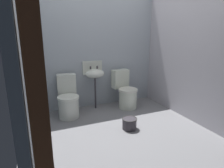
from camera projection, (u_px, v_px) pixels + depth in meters
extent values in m
cube|color=slate|center=(119.00, 130.00, 3.28)|extent=(3.09, 2.81, 0.08)
cube|color=#A0A9B3|center=(94.00, 50.00, 4.08)|extent=(3.09, 0.10, 2.40)
cube|color=#9FADB5|center=(20.00, 61.00, 2.52)|extent=(0.10, 2.61, 2.40)
cube|color=#A6A2AC|center=(186.00, 53.00, 3.58)|extent=(0.10, 2.61, 2.40)
cube|color=brown|center=(35.00, 79.00, 1.55)|extent=(0.16, 0.16, 2.40)
cylinder|color=silver|center=(69.00, 108.00, 3.64)|extent=(0.42, 0.42, 0.38)
cylinder|color=silver|center=(68.00, 97.00, 3.59)|extent=(0.44, 0.44, 0.04)
cube|color=silver|center=(66.00, 84.00, 3.82)|extent=(0.38, 0.22, 0.40)
cylinder|color=silver|center=(128.00, 99.00, 4.12)|extent=(0.43, 0.43, 0.38)
cylinder|color=silver|center=(128.00, 90.00, 4.07)|extent=(0.45, 0.45, 0.04)
cube|color=silver|center=(120.00, 79.00, 4.27)|extent=(0.38, 0.23, 0.40)
cylinder|color=#373239|center=(95.00, 93.00, 4.06)|extent=(0.04, 0.04, 0.66)
ellipsoid|color=silver|center=(95.00, 74.00, 3.95)|extent=(0.40, 0.32, 0.18)
cube|color=silver|center=(92.00, 68.00, 4.07)|extent=(0.42, 0.04, 0.28)
cylinder|color=#373239|center=(91.00, 68.00, 3.95)|extent=(0.04, 0.04, 0.06)
cylinder|color=#373239|center=(97.00, 67.00, 4.00)|extent=(0.04, 0.04, 0.06)
cylinder|color=#373239|center=(129.00, 124.00, 3.23)|extent=(0.24, 0.24, 0.18)
torus|color=#353433|center=(130.00, 119.00, 3.21)|extent=(0.25, 0.25, 0.02)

